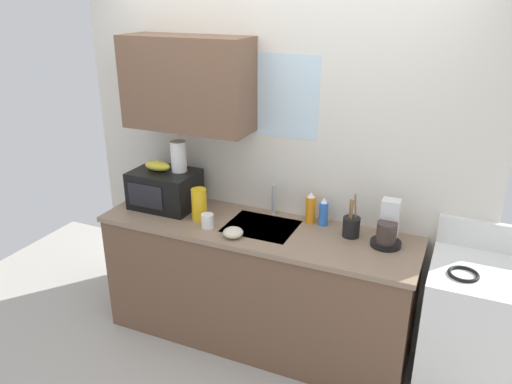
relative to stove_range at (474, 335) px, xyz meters
name	(u,v)px	position (x,y,z in m)	size (l,w,h in m)	color
kitchen_wall_assembly	(260,147)	(-1.53, 0.31, 0.90)	(2.93, 0.42, 2.50)	silver
counter_unit	(256,283)	(-1.42, 0.00, 0.00)	(2.16, 0.63, 0.90)	brown
sink_faucet	(274,200)	(-1.39, 0.24, 0.55)	(0.03, 0.03, 0.22)	#B2B5BA
stove_range	(474,335)	(0.00, 0.00, 0.00)	(0.60, 0.60, 1.08)	white
microwave	(165,189)	(-2.17, 0.04, 0.58)	(0.46, 0.35, 0.27)	black
banana_bunch	(158,166)	(-2.22, 0.05, 0.75)	(0.20, 0.11, 0.07)	gold
paper_towel_roll	(179,156)	(-2.07, 0.10, 0.82)	(0.11, 0.11, 0.22)	white
coffee_maker	(388,228)	(-0.58, 0.10, 0.55)	(0.19, 0.21, 0.28)	black
dish_soap_bottle_orange	(310,208)	(-1.11, 0.21, 0.55)	(0.07, 0.07, 0.22)	orange
dish_soap_bottle_blue	(324,212)	(-1.02, 0.20, 0.53)	(0.06, 0.06, 0.20)	blue
cereal_canister	(199,204)	(-1.83, -0.05, 0.55)	(0.10, 0.10, 0.22)	gold
mug_white	(207,221)	(-1.71, -0.14, 0.49)	(0.08, 0.08, 0.10)	white
utensil_crock	(351,226)	(-0.81, 0.12, 0.51)	(0.11, 0.11, 0.29)	black
small_bowl	(233,233)	(-1.49, -0.20, 0.47)	(0.13, 0.13, 0.07)	beige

